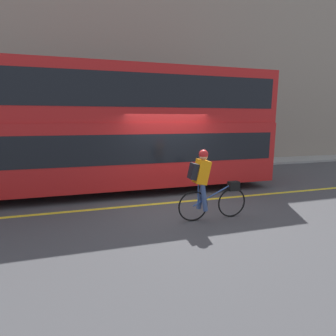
{
  "coord_description": "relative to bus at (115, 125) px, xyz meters",
  "views": [
    {
      "loc": [
        -2.14,
        -6.77,
        2.33
      ],
      "look_at": [
        -0.17,
        0.1,
        1.01
      ],
      "focal_mm": 28.0,
      "sensor_mm": 36.0,
      "label": 1
    }
  ],
  "objects": [
    {
      "name": "ground_plane",
      "position": [
        1.44,
        -1.9,
        -2.16
      ],
      "size": [
        80.0,
        80.0,
        0.0
      ],
      "primitive_type": "plane",
      "color": "#424244"
    },
    {
      "name": "road_center_line",
      "position": [
        1.44,
        -1.8,
        -2.15
      ],
      "size": [
        50.0,
        0.14,
        0.01
      ],
      "primitive_type": "cube",
      "color": "yellow",
      "rests_on": "ground_plane"
    },
    {
      "name": "sidewalk_curb",
      "position": [
        1.44,
        3.7,
        -2.1
      ],
      "size": [
        60.0,
        1.67,
        0.12
      ],
      "color": "gray",
      "rests_on": "ground_plane"
    },
    {
      "name": "building_facade",
      "position": [
        1.44,
        4.69,
        2.7
      ],
      "size": [
        60.0,
        0.3,
        9.72
      ],
      "color": "gray",
      "rests_on": "ground_plane"
    },
    {
      "name": "bus",
      "position": [
        0.0,
        0.0,
        0.0
      ],
      "size": [
        10.3,
        2.5,
        3.9
      ],
      "color": "black",
      "rests_on": "ground_plane"
    },
    {
      "name": "cyclist_on_bike",
      "position": [
        1.78,
        -3.26,
        -1.26
      ],
      "size": [
        1.73,
        0.32,
        1.67
      ],
      "color": "black",
      "rests_on": "ground_plane"
    }
  ]
}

